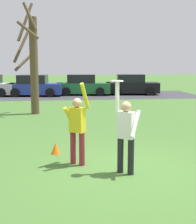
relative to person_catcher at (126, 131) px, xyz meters
name	(u,v)px	position (x,y,z in m)	size (l,w,h in m)	color
ground_plane	(123,170)	(0.00, 0.25, -0.98)	(120.00, 120.00, 0.00)	#426B2D
person_catcher	(126,131)	(0.00, 0.00, 0.00)	(0.57, 0.54, 2.08)	black
person_defender	(77,126)	(-1.05, 0.78, 0.00)	(0.65, 0.64, 2.05)	maroon
frisbee_disc	(117,81)	(-0.18, 0.13, 1.11)	(0.27, 0.27, 0.02)	white
parked_car_blue	(34,86)	(-3.42, 17.82, -0.25)	(4.28, 2.40, 1.59)	#233893
parked_car_green	(83,86)	(0.28, 18.19, -0.25)	(4.28, 2.40, 1.59)	#1E6633
parked_car_black	(132,85)	(4.12, 18.12, -0.25)	(4.28, 2.40, 1.59)	black
parking_strip	(61,95)	(-1.41, 17.88, -0.98)	(20.93, 6.40, 0.01)	#38383D
bare_tree_tall	(33,61)	(-2.77, 9.09, 1.61)	(1.32, 1.73, 5.38)	brown
field_cone_orange	(56,148)	(-1.60, 1.80, -0.82)	(0.26, 0.26, 0.32)	orange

